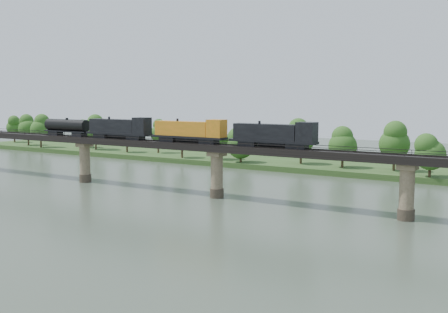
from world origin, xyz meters
The scene contains 6 objects.
ground centered at (0.00, 0.00, 0.00)m, with size 400.00×400.00×0.00m, color #354234.
far_bank centered at (0.00, 85.00, 0.80)m, with size 300.00×24.00×1.60m, color #28461C.
bridge centered at (0.00, 30.00, 5.46)m, with size 236.00×30.00×11.50m.
bridge_superstructure centered at (0.00, 30.00, 11.79)m, with size 220.00×4.90×0.75m.
far_treeline centered at (-8.21, 80.52, 8.83)m, with size 289.06×17.54×13.60m.
freight_train centered at (-14.26, 30.00, 14.01)m, with size 76.31×2.97×5.25m.
Camera 1 is at (65.76, -68.80, 21.88)m, focal length 45.00 mm.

